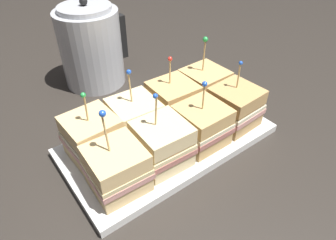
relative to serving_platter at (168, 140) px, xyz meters
name	(u,v)px	position (x,y,z in m)	size (l,w,h in m)	color
ground_plane	(168,143)	(0.00, 0.00, -0.01)	(6.00, 6.00, 0.00)	#2D2823
serving_platter	(168,140)	(0.00, 0.00, 0.00)	(0.44, 0.23, 0.02)	silver
sandwich_front_far_left	(117,169)	(-0.15, -0.05, 0.05)	(0.10, 0.10, 0.16)	#DBB77A
sandwich_front_center_left	(162,144)	(-0.05, -0.05, 0.05)	(0.10, 0.10, 0.16)	beige
sandwich_front_center_right	(202,125)	(0.05, -0.05, 0.05)	(0.10, 0.10, 0.15)	tan
sandwich_front_far_right	(235,107)	(0.15, -0.05, 0.05)	(0.10, 0.10, 0.15)	tan
sandwich_back_far_left	(92,137)	(-0.15, 0.05, 0.05)	(0.10, 0.10, 0.15)	#DBB77A
sandwich_back_center_left	(135,119)	(-0.05, 0.05, 0.05)	(0.10, 0.10, 0.16)	beige
sandwich_back_center_right	(173,102)	(0.05, 0.05, 0.05)	(0.10, 0.10, 0.15)	tan
sandwich_back_far_right	(204,87)	(0.15, 0.05, 0.05)	(0.10, 0.10, 0.17)	tan
kettle_steel	(91,47)	(0.00, 0.33, 0.10)	(0.19, 0.16, 0.23)	#B7BABF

